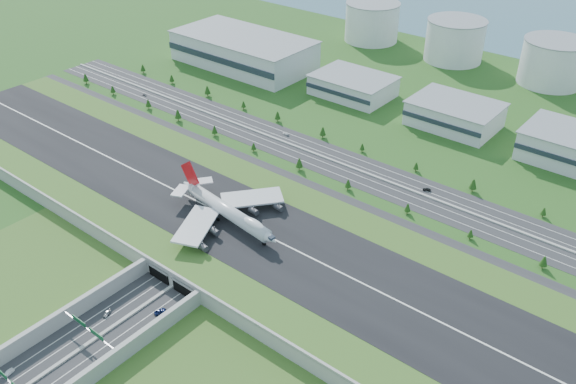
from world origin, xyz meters
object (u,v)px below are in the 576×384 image
Objects in this scene: boeing_747 at (227,211)px; car_5 at (427,190)px; fuel_tank_a at (372,22)px; car_7 at (286,134)px; car_2 at (160,311)px; car_4 at (144,95)px; car_1 at (8,373)px; car_0 at (107,313)px.

car_5 is (60.86, 103.66, -13.73)m from boeing_747.
car_7 is at bearing -73.09° from fuel_tank_a.
car_2 is 1.39× the size of car_4.
car_1 is 235.36m from car_5.
car_1 is 64.15m from car_2.
boeing_747 is 120.99m from car_5.
fuel_tank_a is 233.18m from car_4.
fuel_tank_a is at bearing -160.82° from car_5.
car_1 is 0.87× the size of car_2.
car_2 reaches higher than car_7.
boeing_747 is at bearing 77.29° from car_1.
fuel_tank_a is 332.15m from boeing_747.
boeing_747 is 13.69× the size of car_2.
car_1 is at bearing -35.82° from car_5.
car_5 is 0.91× the size of car_7.
car_0 reaches higher than car_1.
car_0 is 45.41m from car_1.
fuel_tank_a reaches higher than car_0.
fuel_tank_a is 215.59m from car_7.
car_5 is (172.17, -209.27, -16.61)m from fuel_tank_a.
car_7 is at bearing -112.16° from car_5.
car_4 is at bearing 160.20° from boeing_747.
car_0 is 23.34m from car_2.
car_4 is at bearing 117.59° from car_1.
car_5 is at bearing -90.06° from car_2.
car_5 is (236.85, 14.14, 0.09)m from car_4.
car_7 is (-109.66, 3.61, -0.03)m from car_5.
car_7 is at bearing -80.93° from car_4.
car_7 is (-66.56, 169.41, -0.03)m from car_2.
car_0 is at bearing 74.99° from car_1.
car_2 is at bearing 31.39° from car_7.
car_1 is at bearing 21.37° from car_7.
car_5 is at bearing 62.78° from car_1.
fuel_tank_a is 0.66× the size of boeing_747.
car_0 reaches higher than car_5.
car_5 is at bearing 48.48° from car_0.
car_2 is at bearing -66.89° from boeing_747.
car_7 is (-46.57, 230.36, -0.05)m from car_1.
car_7 is at bearing 81.81° from car_0.
car_4 is (-175.99, 89.52, -13.82)m from boeing_747.
car_0 is at bearing -74.04° from fuel_tank_a.
car_5 reaches higher than car_7.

